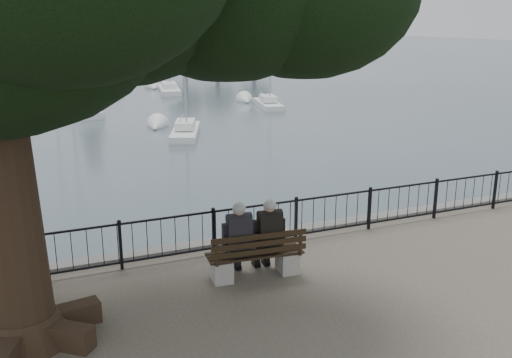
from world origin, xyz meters
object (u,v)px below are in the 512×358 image
lion_monument (85,59)px  person_right (267,239)px  bench (256,260)px  person_left (237,242)px

lion_monument → person_right: bearing=-92.7°
bench → lion_monument: lion_monument is taller
person_left → lion_monument: (2.94, 48.70, 0.47)m
bench → person_right: person_right is taller
bench → person_left: bearing=157.5°
lion_monument → person_left: bearing=-93.5°
bench → lion_monument: 48.92m
bench → lion_monument: (2.60, 48.84, 0.85)m
person_right → bench: bearing=-163.2°
person_right → lion_monument: size_ratio=0.18×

